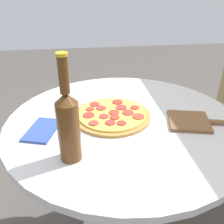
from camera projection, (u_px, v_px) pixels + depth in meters
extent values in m
cylinder|color=silver|center=(122.00, 191.00, 1.09)|extent=(0.11, 0.11, 0.68)
cylinder|color=silver|center=(124.00, 122.00, 0.92)|extent=(0.86, 0.86, 0.02)
cylinder|color=#B77F3D|center=(112.00, 116.00, 0.93)|extent=(0.29, 0.29, 0.01)
cylinder|color=#E0BC4C|center=(112.00, 114.00, 0.93)|extent=(0.25, 0.25, 0.01)
cylinder|color=#AD362C|center=(128.00, 113.00, 0.93)|extent=(0.04, 0.04, 0.00)
cylinder|color=#B93628|center=(115.00, 117.00, 0.89)|extent=(0.04, 0.04, 0.00)
cylinder|color=#AA3D31|center=(94.00, 123.00, 0.86)|extent=(0.04, 0.04, 0.00)
cylinder|color=#B1312D|center=(122.00, 123.00, 0.86)|extent=(0.03, 0.03, 0.00)
cylinder|color=#B4392C|center=(114.00, 112.00, 0.93)|extent=(0.04, 0.04, 0.00)
cylinder|color=#B3302F|center=(95.00, 104.00, 0.99)|extent=(0.04, 0.04, 0.00)
cylinder|color=#AB3329|center=(89.00, 115.00, 0.91)|extent=(0.04, 0.04, 0.00)
cylinder|color=#A13930|center=(101.00, 108.00, 0.96)|extent=(0.04, 0.04, 0.00)
cylinder|color=#AF3028|center=(118.00, 102.00, 1.00)|extent=(0.04, 0.04, 0.00)
cylinder|color=#AF3D2E|center=(138.00, 116.00, 0.90)|extent=(0.04, 0.04, 0.00)
cylinder|color=#A23434|center=(121.00, 107.00, 0.96)|extent=(0.04, 0.04, 0.00)
cylinder|color=#B9392C|center=(90.00, 109.00, 0.95)|extent=(0.03, 0.03, 0.00)
cylinder|color=#A1342F|center=(104.00, 116.00, 0.90)|extent=(0.03, 0.03, 0.00)
cylinder|color=#A8342F|center=(110.00, 123.00, 0.86)|extent=(0.04, 0.04, 0.00)
cylinder|color=#B53528|center=(135.00, 108.00, 0.96)|extent=(0.03, 0.03, 0.00)
cylinder|color=#563314|center=(69.00, 132.00, 0.68)|extent=(0.06, 0.06, 0.18)
cone|color=#563314|center=(66.00, 98.00, 0.63)|extent=(0.06, 0.06, 0.03)
cylinder|color=#563314|center=(64.00, 75.00, 0.60)|extent=(0.03, 0.03, 0.09)
cylinder|color=gold|center=(61.00, 54.00, 0.58)|extent=(0.03, 0.03, 0.01)
cube|color=brown|center=(189.00, 121.00, 0.89)|extent=(0.17, 0.17, 0.01)
cube|color=#334C99|center=(42.00, 130.00, 0.85)|extent=(0.17, 0.13, 0.01)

